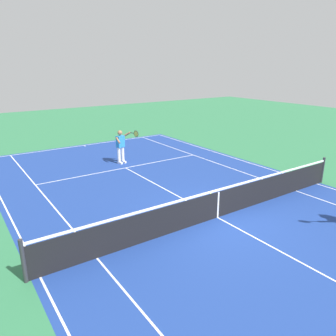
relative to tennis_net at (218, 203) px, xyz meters
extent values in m
plane|color=#2D7247|center=(0.00, 0.00, -0.49)|extent=(60.00, 60.00, 0.00)
cube|color=navy|center=(0.00, 0.00, -0.49)|extent=(24.20, 11.40, 0.00)
cube|color=white|center=(11.90, 0.00, -0.49)|extent=(0.05, 11.00, 0.01)
cube|color=white|center=(0.00, -5.50, -0.49)|extent=(23.80, 0.05, 0.01)
cube|color=white|center=(0.00, 5.50, -0.49)|extent=(23.80, 0.05, 0.01)
cube|color=white|center=(0.00, -4.11, -0.49)|extent=(23.80, 0.05, 0.01)
cube|color=white|center=(0.00, 4.11, -0.49)|extent=(23.80, 0.05, 0.01)
cube|color=white|center=(6.40, 0.00, -0.49)|extent=(0.05, 8.22, 0.01)
cube|color=white|center=(0.00, 0.00, -0.49)|extent=(12.80, 0.05, 0.01)
cube|color=white|center=(11.75, 0.00, -0.49)|extent=(0.30, 0.05, 0.01)
cylinder|color=#2D2D33|center=(0.00, -5.80, 0.05)|extent=(0.10, 0.10, 1.08)
cylinder|color=#2D2D33|center=(0.00, 5.80, 0.05)|extent=(0.10, 0.10, 1.08)
cube|color=black|center=(0.00, 0.00, -0.05)|extent=(0.02, 11.60, 0.88)
cube|color=white|center=(0.00, 0.00, 0.46)|extent=(0.04, 11.60, 0.06)
cube|color=white|center=(0.00, 0.00, -0.05)|extent=(0.04, 0.06, 0.88)
cylinder|color=white|center=(7.21, -0.08, -0.04)|extent=(0.15, 0.15, 0.74)
cube|color=white|center=(7.15, -0.10, -0.45)|extent=(0.30, 0.17, 0.09)
cylinder|color=white|center=(7.27, -0.32, -0.04)|extent=(0.15, 0.15, 0.74)
cube|color=white|center=(7.21, -0.33, -0.45)|extent=(0.30, 0.17, 0.09)
cube|color=#2884D1|center=(7.24, -0.20, 0.61)|extent=(0.32, 0.43, 0.56)
sphere|color=#9E704C|center=(7.24, -0.20, 1.04)|extent=(0.23, 0.23, 0.23)
cylinder|color=#9E704C|center=(7.00, 0.03, 0.74)|extent=(0.42, 0.12, 0.26)
cylinder|color=#9E704C|center=(7.14, -0.51, 0.94)|extent=(0.40, 0.30, 0.30)
cylinder|color=#232326|center=(6.85, -0.65, 1.05)|extent=(0.28, 0.10, 0.04)
torus|color=#232326|center=(6.56, -0.72, 1.05)|extent=(0.31, 0.10, 0.31)
cylinder|color=#C6D84C|center=(6.56, -0.72, 1.05)|extent=(0.26, 0.07, 0.27)
sphere|color=#CCE01E|center=(1.59, -1.12, -0.46)|extent=(0.07, 0.07, 0.07)
camera|label=1|loc=(-6.99, 6.69, 4.20)|focal=35.01mm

